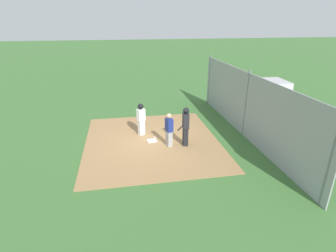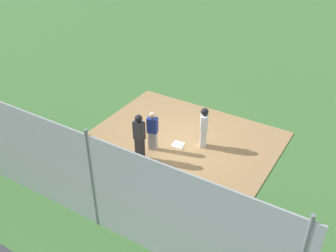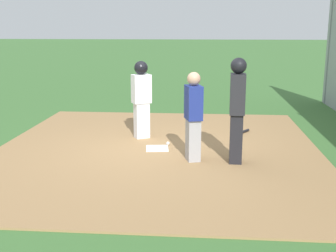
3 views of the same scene
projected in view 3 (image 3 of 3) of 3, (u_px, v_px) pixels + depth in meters
ground_plane at (157, 150)px, 8.65m from camera, size 140.00×140.00×0.00m
dirt_infield at (157, 150)px, 8.65m from camera, size 7.20×6.40×0.03m
home_plate at (157, 148)px, 8.64m from camera, size 0.49×0.49×0.02m
catcher at (193, 115)px, 7.74m from camera, size 0.44×0.35×1.61m
umpire at (237, 108)px, 7.58m from camera, size 0.39×0.28×1.87m
runner at (141, 94)px, 9.29m from camera, size 0.41×0.46×1.67m
baseball_bat at (240, 133)px, 9.79m from camera, size 0.67×0.47×0.06m
baseball at (168, 143)px, 8.90m from camera, size 0.07×0.07×0.07m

